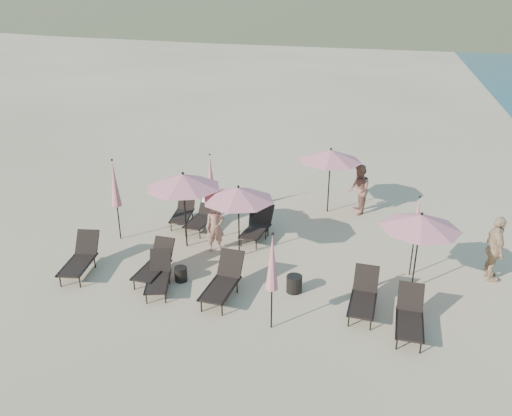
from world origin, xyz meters
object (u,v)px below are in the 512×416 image
(lounger_2, at_px, (159,275))
(umbrella_open_1, at_px, (238,194))
(lounger_8, at_px, (258,218))
(umbrella_open_2, at_px, (421,222))
(lounger_1, at_px, (155,263))
(lounger_9, at_px, (258,226))
(lounger_0, at_px, (81,257))
(beachgoer_c, at_px, (495,249))
(umbrella_open_0, at_px, (183,181))
(umbrella_closed_1, at_px, (417,221))
(umbrella_closed_3, at_px, (210,173))
(beachgoer_b, at_px, (359,190))
(side_table_1, at_px, (294,284))
(lounger_5, at_px, (410,316))
(lounger_6, at_px, (183,211))
(umbrella_closed_0, at_px, (272,263))
(lounger_7, at_px, (203,213))
(lounger_4, at_px, (364,295))
(umbrella_open_3, at_px, (331,156))
(lounger_3, at_px, (223,281))
(beachgoer_a, at_px, (215,227))
(umbrella_closed_2, at_px, (115,184))
(side_table_0, at_px, (181,274))

(lounger_2, height_order, umbrella_open_1, umbrella_open_1)
(lounger_8, xyz_separation_m, umbrella_open_2, (4.97, -2.44, 1.53))
(lounger_1, bearing_deg, lounger_9, 57.71)
(lounger_0, relative_size, lounger_9, 1.07)
(umbrella_open_1, xyz_separation_m, umbrella_open_2, (5.01, -0.48, -0.05))
(lounger_8, relative_size, beachgoer_c, 0.91)
(lounger_2, relative_size, umbrella_open_0, 0.66)
(umbrella_open_0, relative_size, umbrella_closed_1, 1.03)
(umbrella_closed_3, xyz_separation_m, beachgoer_b, (4.99, 1.68, -0.70))
(lounger_8, height_order, beachgoer_c, beachgoer_c)
(umbrella_closed_3, height_order, side_table_1, umbrella_closed_3)
(lounger_5, relative_size, umbrella_open_0, 0.66)
(lounger_6, bearing_deg, umbrella_closed_3, 37.75)
(lounger_2, xyz_separation_m, umbrella_closed_0, (3.31, -0.86, 1.32))
(lounger_8, height_order, umbrella_closed_1, umbrella_closed_1)
(lounger_0, distance_m, lounger_7, 4.40)
(lounger_7, relative_size, umbrella_closed_3, 0.75)
(lounger_0, bearing_deg, lounger_4, -9.84)
(lounger_5, xyz_separation_m, umbrella_open_3, (-2.86, 6.63, 1.70))
(lounger_0, distance_m, lounger_3, 4.29)
(lounger_7, height_order, beachgoer_a, beachgoer_a)
(lounger_2, bearing_deg, umbrella_open_2, -3.05)
(lounger_2, relative_size, umbrella_open_1, 0.72)
(lounger_7, distance_m, umbrella_open_1, 2.87)
(beachgoer_a, bearing_deg, umbrella_open_2, -37.78)
(lounger_0, bearing_deg, beachgoer_b, 30.66)
(umbrella_open_3, bearing_deg, lounger_8, -132.56)
(umbrella_open_1, bearing_deg, umbrella_closed_1, 2.84)
(lounger_0, relative_size, side_table_1, 3.98)
(lounger_6, relative_size, umbrella_open_3, 0.69)
(umbrella_open_0, distance_m, beachgoer_c, 8.96)
(umbrella_closed_2, height_order, side_table_1, umbrella_closed_2)
(lounger_0, bearing_deg, umbrella_closed_3, 54.49)
(umbrella_open_0, distance_m, umbrella_open_2, 6.83)
(lounger_5, xyz_separation_m, umbrella_closed_1, (0.03, 2.72, 1.23))
(umbrella_open_1, bearing_deg, lounger_8, 88.80)
(lounger_1, relative_size, umbrella_open_1, 0.71)
(umbrella_open_1, bearing_deg, umbrella_open_2, -5.46)
(lounger_3, distance_m, lounger_5, 4.64)
(umbrella_closed_3, height_order, beachgoer_b, umbrella_closed_3)
(lounger_1, distance_m, umbrella_closed_3, 4.62)
(lounger_3, bearing_deg, umbrella_open_0, 132.57)
(umbrella_open_0, xyz_separation_m, beachgoer_c, (8.86, 0.44, -1.24))
(lounger_0, relative_size, lounger_6, 1.09)
(lounger_3, height_order, lounger_9, lounger_3)
(lounger_1, xyz_separation_m, side_table_0, (0.75, 0.02, -0.23))
(umbrella_open_1, distance_m, umbrella_closed_2, 4.07)
(lounger_6, bearing_deg, lounger_3, -64.32)
(lounger_3, distance_m, umbrella_closed_1, 5.41)
(lounger_7, relative_size, umbrella_closed_0, 0.70)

